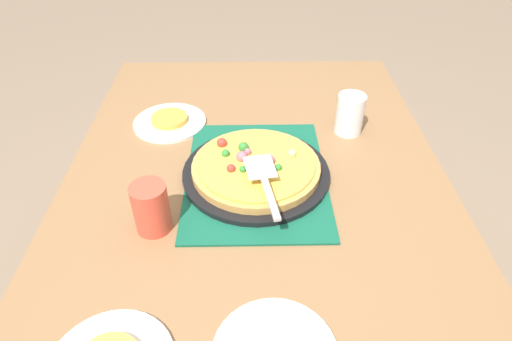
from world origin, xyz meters
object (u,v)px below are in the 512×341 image
pizza (256,166)px  pizza_server (264,179)px  pizza_pan (256,173)px  cup_near (350,114)px  plate_near_left (170,122)px  cup_far (151,208)px  served_slice_left (169,119)px

pizza → pizza_server: 0.11m
pizza_pan → cup_near: size_ratio=3.17×
pizza → pizza_server: bearing=-169.4°
pizza → cup_near: 0.35m
plate_near_left → cup_near: size_ratio=1.83×
pizza_server → pizza: bearing=10.6°
cup_near → cup_far: size_ratio=1.00×
pizza → served_slice_left: (0.26, 0.26, -0.02)m
pizza_pan → cup_far: 0.30m
plate_near_left → pizza_pan: bearing=-135.0°
cup_far → cup_near: bearing=-52.9°
cup_near → pizza_server: cup_near is taller
pizza_pan → plate_near_left: size_ratio=1.73×
served_slice_left → pizza_server: pizza_server is taller
served_slice_left → cup_near: size_ratio=0.92×
plate_near_left → pizza_server: bearing=-142.1°
pizza → served_slice_left: 0.37m
plate_near_left → cup_near: 0.54m
served_slice_left → cup_far: size_ratio=0.92×
pizza_pan → served_slice_left: size_ratio=3.45×
pizza → cup_far: size_ratio=2.75×
plate_near_left → cup_far: bearing=-176.6°
served_slice_left → cup_near: 0.54m
served_slice_left → pizza: bearing=-135.0°
pizza_pan → plate_near_left: (0.26, 0.26, -0.01)m
plate_near_left → pizza_server: (-0.36, -0.28, 0.07)m
pizza_pan → pizza: size_ratio=1.15×
pizza_pan → cup_near: (0.21, -0.28, 0.05)m
pizza_pan → cup_far: cup_far is taller
pizza → cup_far: bearing=127.5°
cup_near → cup_far: (-0.39, 0.51, 0.00)m
plate_near_left → pizza_server: size_ratio=0.94×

